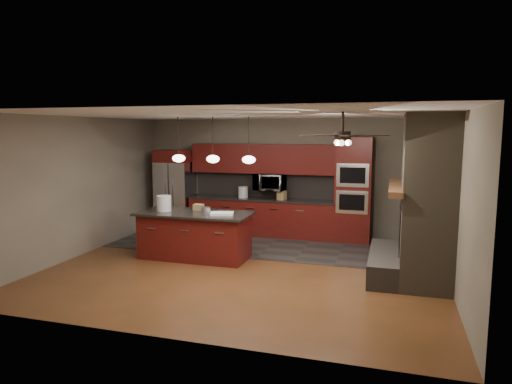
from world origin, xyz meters
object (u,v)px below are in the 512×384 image
(refrigerator, at_px, (175,190))
(counter_bucket, at_px, (243,192))
(paint_can, at_px, (206,210))
(cardboard_box, at_px, (198,207))
(kitchen_island, at_px, (195,235))
(paint_tray, at_px, (222,214))
(oven_tower, at_px, (353,190))
(white_bucket, at_px, (164,203))
(microwave, at_px, (270,182))
(counter_box, at_px, (282,195))

(refrigerator, height_order, counter_bucket, refrigerator)
(paint_can, bearing_deg, cardboard_box, 132.94)
(kitchen_island, bearing_deg, paint_tray, -5.83)
(paint_can, distance_m, counter_bucket, 2.36)
(paint_tray, xyz_separation_m, cardboard_box, (-0.64, 0.33, 0.04))
(kitchen_island, relative_size, paint_tray, 5.19)
(oven_tower, bearing_deg, paint_tray, -133.71)
(refrigerator, xyz_separation_m, white_bucket, (0.88, -2.25, 0.05))
(refrigerator, bearing_deg, paint_can, -51.74)
(kitchen_island, bearing_deg, white_bucket, -178.88)
(paint_can, bearing_deg, microwave, 75.08)
(oven_tower, xyz_separation_m, counter_bucket, (-2.63, 0.01, -0.16))
(paint_can, bearing_deg, oven_tower, 41.98)
(refrigerator, distance_m, counter_bucket, 1.79)
(kitchen_island, bearing_deg, counter_box, 61.87)
(white_bucket, relative_size, counter_box, 1.47)
(paint_tray, bearing_deg, oven_tower, 31.11)
(paint_tray, distance_m, counter_bucket, 2.41)
(cardboard_box, bearing_deg, oven_tower, 38.01)
(refrigerator, relative_size, counter_bucket, 7.57)
(paint_tray, bearing_deg, kitchen_island, 158.84)
(microwave, xyz_separation_m, counter_box, (0.32, -0.10, -0.29))
(kitchen_island, height_order, counter_bucket, counter_bucket)
(paint_can, xyz_separation_m, paint_tray, (0.35, -0.02, -0.04))
(paint_can, bearing_deg, white_bucket, 178.10)
(cardboard_box, height_order, counter_bucket, counter_bucket)
(refrigerator, height_order, paint_can, refrigerator)
(microwave, distance_m, cardboard_box, 2.32)
(cardboard_box, bearing_deg, counter_box, 60.85)
(oven_tower, xyz_separation_m, white_bucket, (-3.53, -2.33, -0.12))
(oven_tower, height_order, cardboard_box, oven_tower)
(kitchen_island, bearing_deg, refrigerator, 124.67)
(paint_tray, height_order, cardboard_box, cardboard_box)
(oven_tower, relative_size, paint_can, 12.52)
(kitchen_island, xyz_separation_m, paint_tray, (0.60, -0.06, 0.48))
(white_bucket, height_order, paint_tray, white_bucket)
(paint_can, distance_m, paint_tray, 0.35)
(microwave, relative_size, cardboard_box, 3.80)
(kitchen_island, height_order, paint_can, paint_can)
(refrigerator, bearing_deg, paint_tray, -47.04)
(refrigerator, relative_size, white_bucket, 6.60)
(refrigerator, bearing_deg, kitchen_island, -55.48)
(white_bucket, height_order, counter_bucket, white_bucket)
(refrigerator, bearing_deg, oven_tower, 0.96)
(oven_tower, distance_m, cardboard_box, 3.56)
(oven_tower, distance_m, refrigerator, 4.42)
(paint_tray, bearing_deg, refrigerator, 117.78)
(kitchen_island, distance_m, cardboard_box, 0.58)
(paint_tray, bearing_deg, white_bucket, 162.46)
(refrigerator, xyz_separation_m, counter_box, (2.76, 0.03, -0.01))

